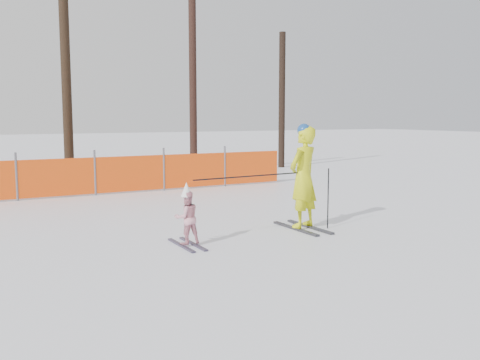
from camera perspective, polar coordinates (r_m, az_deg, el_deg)
ground at (r=9.57m, az=1.45°, el=-6.27°), size 120.00×120.00×0.00m
adult at (r=10.30m, az=6.76°, el=0.36°), size 0.83×1.42×2.03m
child at (r=9.02m, az=-5.70°, el=-3.95°), size 0.44×1.05×1.08m
ski_poles at (r=9.84m, az=4.02°, el=-0.46°), size 2.83×0.22×1.17m
safety_fence at (r=14.82m, az=-23.19°, el=0.03°), size 15.95×0.06×1.25m
tree_trunks at (r=19.66m, az=-6.55°, el=9.76°), size 9.39×1.99×6.66m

